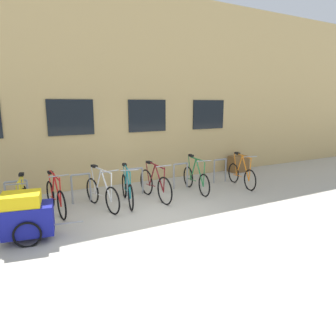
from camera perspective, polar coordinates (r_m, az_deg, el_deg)
The scene contains 12 objects.
ground_plane at distance 7.04m, azimuth -1.79°, elevation -9.24°, with size 42.00×42.00×0.00m, color #B2ADA0.
storefront_building at distance 13.24m, azimuth -15.93°, elevation 13.35°, with size 28.00×7.69×5.93m.
bike_rack at distance 8.64m, azimuth -6.23°, elevation -2.01°, with size 6.52×0.05×0.79m.
bicycle_yellow at distance 7.57m, azimuth -25.67°, elevation -6.00°, with size 0.46×1.69×1.00m.
bicycle_green at distance 9.01m, azimuth 5.22°, elevation -2.01°, with size 0.44×1.72×1.07m.
bicycle_orange at distance 9.82m, azimuth 13.58°, elevation -1.15°, with size 0.48×1.62×1.04m.
bicycle_teal at distance 7.98m, azimuth -7.65°, elevation -3.93°, with size 0.52×1.73×1.02m.
bicycle_white at distance 7.72m, azimuth -12.30°, elevation -4.60°, with size 0.50×1.71×1.05m.
bicycle_maroon at distance 8.25m, azimuth -2.45°, elevation -3.13°, with size 0.44×1.77×1.03m.
bicycle_red at distance 7.70m, azimuth -20.32°, elevation -5.17°, with size 0.44×1.69×1.02m.
bike_trailer at distance 6.37m, azimuth -24.94°, elevation -8.06°, with size 1.48×0.77×0.95m.
planter_box at distance 11.87m, azimuth 13.04°, elevation 0.77°, with size 0.70×0.44×0.60m, color brown.
Camera 1 is at (-2.91, -5.88, 2.55)m, focal length 32.54 mm.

